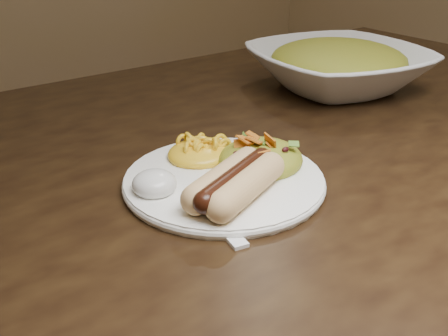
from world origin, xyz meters
TOP-DOWN VIEW (x-y plane):
  - table at (0.00, 0.00)m, footprint 1.60×0.90m
  - plate at (-0.04, -0.05)m, footprint 0.23×0.23m
  - hotdog at (-0.06, -0.10)m, footprint 0.12×0.10m
  - mac_and_cheese at (-0.03, 0.01)m, footprint 0.10×0.09m
  - sour_cream at (-0.12, -0.04)m, footprint 0.06×0.06m
  - taco_salad at (0.01, -0.05)m, footprint 0.10×0.10m
  - fork at (-0.10, -0.11)m, footprint 0.04×0.14m
  - serving_bowl at (0.33, 0.12)m, footprint 0.33×0.33m
  - bowl_filling at (0.33, 0.12)m, footprint 0.27×0.27m

SIDE VIEW (x-z plane):
  - table at x=0.00m, z-range 0.28..1.03m
  - fork at x=-0.10m, z-range 0.75..0.75m
  - plate at x=-0.04m, z-range 0.75..0.76m
  - sour_cream at x=-0.12m, z-range 0.76..0.79m
  - mac_and_cheese at x=-0.03m, z-range 0.76..0.79m
  - hotdog at x=-0.06m, z-range 0.76..0.79m
  - taco_salad at x=0.01m, z-range 0.76..0.80m
  - serving_bowl at x=0.33m, z-range 0.75..0.82m
  - bowl_filling at x=0.33m, z-range 0.77..0.83m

